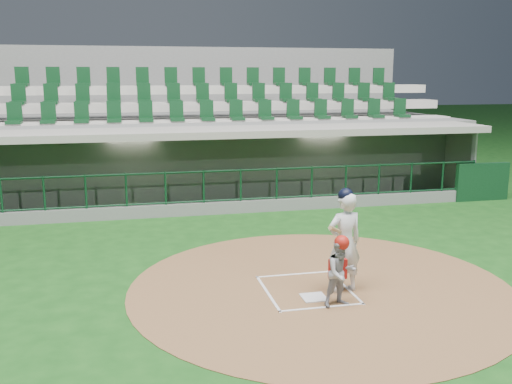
{
  "coord_description": "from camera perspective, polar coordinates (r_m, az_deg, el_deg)",
  "views": [
    {
      "loc": [
        -3.14,
        -9.82,
        3.92
      ],
      "look_at": [
        -0.31,
        2.6,
        1.3
      ],
      "focal_mm": 40.0,
      "sensor_mm": 36.0,
      "label": 1
    }
  ],
  "objects": [
    {
      "name": "dirt_circle",
      "position": [
        10.94,
        6.47,
        -9.41
      ],
      "size": [
        7.2,
        7.2,
        0.01
      ],
      "primitive_type": "cylinder",
      "color": "brown",
      "rests_on": "ground"
    },
    {
      "name": "ground",
      "position": [
        11.03,
        4.63,
        -9.23
      ],
      "size": [
        120.0,
        120.0,
        0.0
      ],
      "primitive_type": "plane",
      "color": "#123F12",
      "rests_on": "ground"
    },
    {
      "name": "catcher",
      "position": [
        9.94,
        8.48,
        -7.84
      ],
      "size": [
        0.65,
        0.55,
        1.26
      ],
      "color": "#98989D",
      "rests_on": "dirt_circle"
    },
    {
      "name": "batter",
      "position": [
        10.49,
        8.82,
        -4.82
      ],
      "size": [
        0.9,
        0.91,
        1.94
      ],
      "color": "white",
      "rests_on": "dirt_circle"
    },
    {
      "name": "dugout_structure",
      "position": [
        18.2,
        -2.06,
        2.25
      ],
      "size": [
        16.4,
        3.7,
        3.0
      ],
      "color": "gray",
      "rests_on": "ground"
    },
    {
      "name": "home_plate",
      "position": [
        10.41,
        5.8,
        -10.44
      ],
      "size": [
        0.43,
        0.43,
        0.02
      ],
      "primitive_type": "cube",
      "color": "silver",
      "rests_on": "dirt_circle"
    },
    {
      "name": "batter_box_chalk",
      "position": [
        10.76,
        5.12,
        -9.69
      ],
      "size": [
        1.55,
        1.8,
        0.01
      ],
      "color": "white",
      "rests_on": "ground"
    },
    {
      "name": "seating_deck",
      "position": [
        21.11,
        -4.2,
        4.8
      ],
      "size": [
        17.0,
        6.72,
        5.15
      ],
      "color": "slate",
      "rests_on": "ground"
    }
  ]
}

